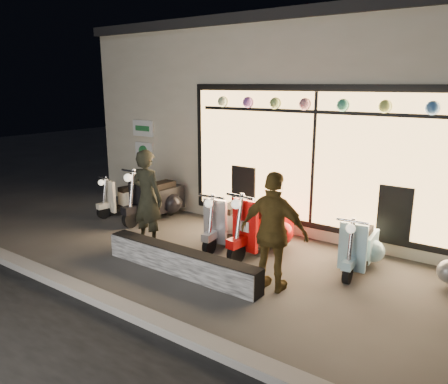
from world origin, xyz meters
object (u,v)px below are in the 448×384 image
at_px(graffiti_barrier, 181,261).
at_px(scooter_silver, 229,221).
at_px(man, 148,198).
at_px(scooter_red, 266,226).
at_px(woman, 274,232).

bearing_deg(graffiti_barrier, scooter_silver, 96.97).
xyz_separation_m(scooter_silver, man, (-1.11, -0.99, 0.49)).
bearing_deg(man, graffiti_barrier, 153.42).
distance_m(scooter_red, woman, 1.59).
relative_size(scooter_silver, scooter_red, 0.90).
distance_m(graffiti_barrier, scooter_red, 1.74).
height_order(graffiti_barrier, scooter_silver, scooter_silver).
distance_m(scooter_red, man, 2.18).
distance_m(graffiti_barrier, scooter_silver, 1.63).
distance_m(scooter_silver, man, 1.56).
relative_size(graffiti_barrier, scooter_red, 1.85).
distance_m(scooter_silver, woman, 2.10).
distance_m(man, woman, 2.74).
bearing_deg(graffiti_barrier, woman, 14.15).
distance_m(graffiti_barrier, man, 1.60).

